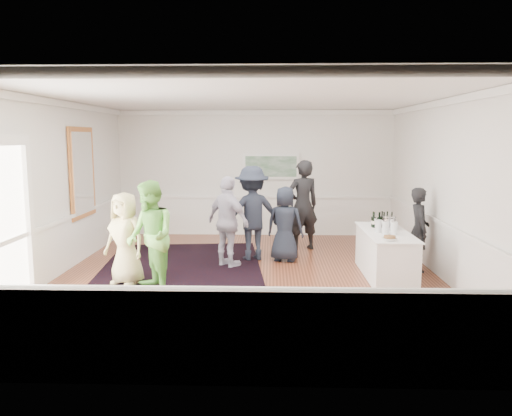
{
  "coord_description": "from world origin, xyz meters",
  "views": [
    {
      "loc": [
        0.42,
        -8.77,
        2.52
      ],
      "look_at": [
        0.14,
        0.2,
        1.24
      ],
      "focal_mm": 35.0,
      "sensor_mm": 36.0,
      "label": 1
    }
  ],
  "objects_px": {
    "serving_table": "(385,254)",
    "guest_lilac": "(228,222)",
    "bartender": "(419,230)",
    "nut_bowl": "(390,238)",
    "guest_dark_b": "(303,205)",
    "ice_bucket": "(389,223)",
    "guest_dark_a": "(252,213)",
    "guest_tan": "(125,239)",
    "guest_navy": "(285,224)",
    "guest_green": "(150,237)"
  },
  "relations": [
    {
      "from": "serving_table",
      "to": "guest_dark_b",
      "type": "relative_size",
      "value": 1.02
    },
    {
      "from": "guest_dark_a",
      "to": "guest_navy",
      "type": "height_order",
      "value": "guest_dark_a"
    },
    {
      "from": "guest_tan",
      "to": "guest_navy",
      "type": "relative_size",
      "value": 1.04
    },
    {
      "from": "guest_dark_b",
      "to": "guest_navy",
      "type": "bearing_deg",
      "value": 48.63
    },
    {
      "from": "guest_lilac",
      "to": "guest_dark_a",
      "type": "height_order",
      "value": "guest_dark_a"
    },
    {
      "from": "ice_bucket",
      "to": "guest_lilac",
      "type": "bearing_deg",
      "value": 172.35
    },
    {
      "from": "guest_dark_a",
      "to": "nut_bowl",
      "type": "distance_m",
      "value": 3.09
    },
    {
      "from": "bartender",
      "to": "serving_table",
      "type": "bearing_deg",
      "value": 123.75
    },
    {
      "from": "guest_navy",
      "to": "serving_table",
      "type": "bearing_deg",
      "value": 163.12
    },
    {
      "from": "bartender",
      "to": "guest_tan",
      "type": "relative_size",
      "value": 0.99
    },
    {
      "from": "guest_green",
      "to": "guest_navy",
      "type": "distance_m",
      "value": 3.09
    },
    {
      "from": "bartender",
      "to": "guest_navy",
      "type": "relative_size",
      "value": 1.03
    },
    {
      "from": "guest_tan",
      "to": "guest_dark_b",
      "type": "bearing_deg",
      "value": 65.54
    },
    {
      "from": "serving_table",
      "to": "guest_lilac",
      "type": "bearing_deg",
      "value": 168.1
    },
    {
      "from": "guest_lilac",
      "to": "nut_bowl",
      "type": "relative_size",
      "value": 7.41
    },
    {
      "from": "guest_lilac",
      "to": "serving_table",
      "type": "bearing_deg",
      "value": -150.84
    },
    {
      "from": "serving_table",
      "to": "guest_navy",
      "type": "bearing_deg",
      "value": 148.25
    },
    {
      "from": "guest_lilac",
      "to": "ice_bucket",
      "type": "relative_size",
      "value": 6.84
    },
    {
      "from": "ice_bucket",
      "to": "nut_bowl",
      "type": "relative_size",
      "value": 1.08
    },
    {
      "from": "nut_bowl",
      "to": "ice_bucket",
      "type": "bearing_deg",
      "value": 77.95
    },
    {
      "from": "serving_table",
      "to": "guest_lilac",
      "type": "xyz_separation_m",
      "value": [
        -2.91,
        0.61,
        0.47
      ]
    },
    {
      "from": "guest_navy",
      "to": "guest_dark_a",
      "type": "bearing_deg",
      "value": 5.97
    },
    {
      "from": "guest_tan",
      "to": "guest_dark_b",
      "type": "distance_m",
      "value": 4.27
    },
    {
      "from": "guest_green",
      "to": "guest_lilac",
      "type": "xyz_separation_m",
      "value": [
        1.13,
        1.63,
        -0.03
      ]
    },
    {
      "from": "guest_lilac",
      "to": "guest_dark_b",
      "type": "distance_m",
      "value": 2.21
    },
    {
      "from": "guest_lilac",
      "to": "guest_navy",
      "type": "xyz_separation_m",
      "value": [
        1.12,
        0.5,
        -0.12
      ]
    },
    {
      "from": "guest_tan",
      "to": "guest_navy",
      "type": "height_order",
      "value": "guest_tan"
    },
    {
      "from": "serving_table",
      "to": "guest_green",
      "type": "height_order",
      "value": "guest_green"
    },
    {
      "from": "ice_bucket",
      "to": "serving_table",
      "type": "bearing_deg",
      "value": -114.2
    },
    {
      "from": "guest_dark_b",
      "to": "guest_tan",
      "type": "bearing_deg",
      "value": 21.16
    },
    {
      "from": "guest_dark_b",
      "to": "guest_navy",
      "type": "height_order",
      "value": "guest_dark_b"
    },
    {
      "from": "serving_table",
      "to": "bartender",
      "type": "bearing_deg",
      "value": 31.02
    },
    {
      "from": "bartender",
      "to": "guest_tan",
      "type": "distance_m",
      "value": 5.39
    },
    {
      "from": "guest_dark_b",
      "to": "serving_table",
      "type": "bearing_deg",
      "value": 101.78
    },
    {
      "from": "guest_tan",
      "to": "guest_lilac",
      "type": "relative_size",
      "value": 0.9
    },
    {
      "from": "serving_table",
      "to": "guest_tan",
      "type": "xyz_separation_m",
      "value": [
        -4.57,
        -0.62,
        0.38
      ]
    },
    {
      "from": "serving_table",
      "to": "guest_dark_a",
      "type": "height_order",
      "value": "guest_dark_a"
    },
    {
      "from": "guest_navy",
      "to": "guest_lilac",
      "type": "bearing_deg",
      "value": 38.79
    },
    {
      "from": "serving_table",
      "to": "ice_bucket",
      "type": "relative_size",
      "value": 7.94
    },
    {
      "from": "serving_table",
      "to": "guest_tan",
      "type": "bearing_deg",
      "value": -172.32
    },
    {
      "from": "serving_table",
      "to": "guest_dark_b",
      "type": "distance_m",
      "value": 2.65
    },
    {
      "from": "guest_dark_a",
      "to": "nut_bowl",
      "type": "height_order",
      "value": "guest_dark_a"
    },
    {
      "from": "bartender",
      "to": "ice_bucket",
      "type": "bearing_deg",
      "value": 112.27
    },
    {
      "from": "nut_bowl",
      "to": "bartender",
      "type": "bearing_deg",
      "value": 55.65
    },
    {
      "from": "serving_table",
      "to": "nut_bowl",
      "type": "height_order",
      "value": "nut_bowl"
    },
    {
      "from": "bartender",
      "to": "guest_navy",
      "type": "bearing_deg",
      "value": 77.57
    },
    {
      "from": "guest_green",
      "to": "guest_dark_b",
      "type": "xyz_separation_m",
      "value": [
        2.67,
        3.21,
        0.09
      ]
    },
    {
      "from": "bartender",
      "to": "nut_bowl",
      "type": "bearing_deg",
      "value": 148.37
    },
    {
      "from": "guest_lilac",
      "to": "guest_navy",
      "type": "distance_m",
      "value": 1.23
    },
    {
      "from": "guest_dark_b",
      "to": "ice_bucket",
      "type": "relative_size",
      "value": 7.76
    }
  ]
}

